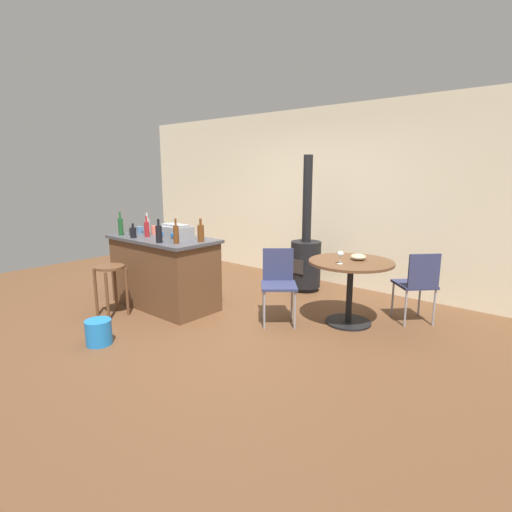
% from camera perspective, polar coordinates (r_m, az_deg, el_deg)
% --- Properties ---
extents(ground_plane, '(8.80, 8.80, 0.00)m').
position_cam_1_polar(ground_plane, '(4.97, -5.86, -8.57)').
color(ground_plane, brown).
extents(back_wall, '(8.00, 0.10, 2.70)m').
position_cam_1_polar(back_wall, '(6.51, 9.04, 8.35)').
color(back_wall, beige).
rests_on(back_wall, ground_plane).
extents(kitchen_island, '(1.48, 0.75, 0.91)m').
position_cam_1_polar(kitchen_island, '(5.36, -12.87, -2.19)').
color(kitchen_island, brown).
rests_on(kitchen_island, ground_plane).
extents(wooden_stool, '(0.35, 0.35, 0.62)m').
position_cam_1_polar(wooden_stool, '(5.16, -19.93, -3.04)').
color(wooden_stool, brown).
rests_on(wooden_stool, ground_plane).
extents(dining_table, '(0.95, 0.95, 0.74)m').
position_cam_1_polar(dining_table, '(4.71, 13.22, -2.77)').
color(dining_table, black).
rests_on(dining_table, ground_plane).
extents(folding_chair_near, '(0.56, 0.56, 0.85)m').
position_cam_1_polar(folding_chair_near, '(4.67, 3.21, -3.41)').
color(folding_chair_near, navy).
rests_on(folding_chair_near, ground_plane).
extents(folding_chair_far, '(0.57, 0.57, 0.85)m').
position_cam_1_polar(folding_chair_far, '(4.96, 21.94, -3.42)').
color(folding_chair_far, navy).
rests_on(folding_chair_far, ground_plane).
extents(wood_stove, '(0.44, 0.45, 1.96)m').
position_cam_1_polar(wood_stove, '(5.95, 7.07, -0.16)').
color(wood_stove, black).
rests_on(wood_stove, ground_plane).
extents(toolbox, '(0.39, 0.27, 0.19)m').
position_cam_1_polar(toolbox, '(5.04, -11.28, 3.31)').
color(toolbox, gray).
rests_on(toolbox, kitchen_island).
extents(bottle_0, '(0.08, 0.08, 0.28)m').
position_cam_1_polar(bottle_0, '(4.86, -13.60, 3.11)').
color(bottle_0, black).
rests_on(bottle_0, kitchen_island).
extents(bottle_1, '(0.06, 0.06, 0.29)m').
position_cam_1_polar(bottle_1, '(4.76, -11.27, 3.10)').
color(bottle_1, '#603314').
rests_on(bottle_1, kitchen_island).
extents(bottle_2, '(0.08, 0.08, 0.18)m').
position_cam_1_polar(bottle_2, '(5.32, -17.01, 3.25)').
color(bottle_2, black).
rests_on(bottle_2, kitchen_island).
extents(bottle_3, '(0.06, 0.06, 0.31)m').
position_cam_1_polar(bottle_3, '(5.59, -18.64, 4.03)').
color(bottle_3, '#194C23').
rests_on(bottle_3, kitchen_island).
extents(bottle_4, '(0.06, 0.06, 0.30)m').
position_cam_1_polar(bottle_4, '(5.44, -15.14, 4.02)').
color(bottle_4, '#B7B2AD').
rests_on(bottle_4, kitchen_island).
extents(bottle_5, '(0.08, 0.08, 0.28)m').
position_cam_1_polar(bottle_5, '(4.84, -7.84, 3.29)').
color(bottle_5, '#603314').
rests_on(bottle_5, kitchen_island).
extents(bottle_6, '(0.06, 0.06, 0.27)m').
position_cam_1_polar(bottle_6, '(5.35, -15.22, 3.74)').
color(bottle_6, maroon).
rests_on(bottle_6, kitchen_island).
extents(cup_0, '(0.12, 0.08, 0.11)m').
position_cam_1_polar(cup_0, '(5.59, -14.21, 3.62)').
color(cup_0, '#DB6651').
rests_on(cup_0, kitchen_island).
extents(cup_1, '(0.12, 0.09, 0.09)m').
position_cam_1_polar(cup_1, '(5.71, -16.10, 3.59)').
color(cup_1, '#4C7099').
rests_on(cup_1, kitchen_island).
extents(cup_2, '(0.12, 0.08, 0.10)m').
position_cam_1_polar(cup_2, '(5.45, -11.87, 3.47)').
color(cup_2, '#DB6651').
rests_on(cup_2, kitchen_island).
extents(cup_3, '(0.12, 0.08, 0.09)m').
position_cam_1_polar(cup_3, '(5.56, -17.12, 3.33)').
color(cup_3, '#383838').
rests_on(cup_3, kitchen_island).
extents(wine_glass, '(0.07, 0.07, 0.14)m').
position_cam_1_polar(wine_glass, '(4.47, 11.88, 0.23)').
color(wine_glass, silver).
rests_on(wine_glass, dining_table).
extents(serving_bowl, '(0.18, 0.18, 0.07)m').
position_cam_1_polar(serving_bowl, '(4.74, 14.29, -0.11)').
color(serving_bowl, tan).
rests_on(serving_bowl, dining_table).
extents(plastic_bucket, '(0.26, 0.26, 0.26)m').
position_cam_1_polar(plastic_bucket, '(4.46, -21.40, -10.02)').
color(plastic_bucket, blue).
rests_on(plastic_bucket, ground_plane).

